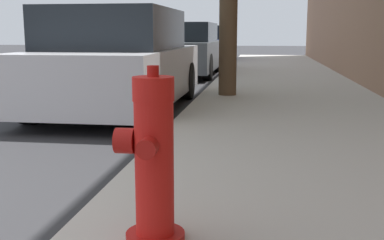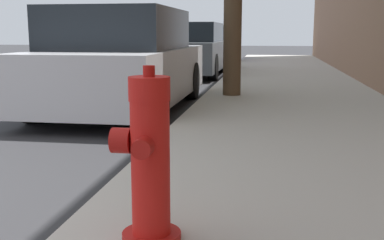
# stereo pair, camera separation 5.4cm
# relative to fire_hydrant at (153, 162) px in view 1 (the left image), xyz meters

# --- Properties ---
(fire_hydrant) EXTENTS (0.33, 0.34, 0.85)m
(fire_hydrant) POSITION_rel_fire_hydrant_xyz_m (0.00, 0.00, 0.00)
(fire_hydrant) COLOR #A91511
(fire_hydrant) RESTS_ON sidewalk_slab
(parked_car_near) EXTENTS (1.78, 4.14, 1.47)m
(parked_car_near) POSITION_rel_fire_hydrant_xyz_m (-1.57, 4.66, 0.17)
(parked_car_near) COLOR #B7B7BC
(parked_car_near) RESTS_ON ground_plane
(parked_car_mid) EXTENTS (1.74, 4.20, 1.38)m
(parked_car_mid) POSITION_rel_fire_hydrant_xyz_m (-1.57, 10.55, 0.14)
(parked_car_mid) COLOR #4C5156
(parked_car_mid) RESTS_ON ground_plane
(parked_car_far) EXTENTS (1.75, 3.92, 1.38)m
(parked_car_far) POSITION_rel_fire_hydrant_xyz_m (-1.57, 16.36, 0.14)
(parked_car_far) COLOR navy
(parked_car_far) RESTS_ON ground_plane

